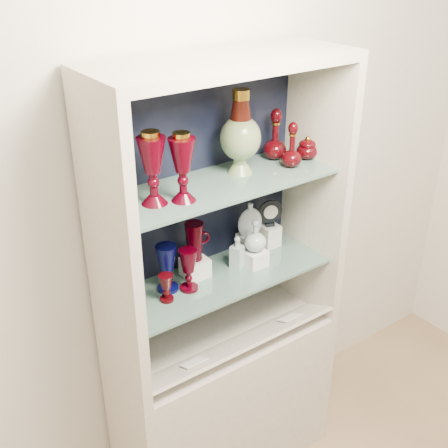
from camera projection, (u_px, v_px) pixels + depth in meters
wall_back at (193, 183)px, 2.31m from camera, size 3.50×0.02×2.80m
cabinet_base at (224, 400)px, 2.62m from camera, size 1.00×0.40×0.75m
cabinet_back_panel at (197, 202)px, 2.32m from camera, size 0.98×0.02×1.15m
cabinet_side_left at (111, 254)px, 1.93m from camera, size 0.04×0.40×1.15m
cabinet_side_right at (314, 190)px, 2.43m from camera, size 0.04×0.40×1.15m
cabinet_top_cap at (224, 62)px, 1.91m from camera, size 1.00×0.40×0.04m
shelf_lower at (221, 277)px, 2.33m from camera, size 0.92×0.34×0.01m
shelf_upper at (221, 184)px, 2.13m from camera, size 0.92×0.34×0.01m
label_ledge at (239, 344)px, 2.35m from camera, size 0.92×0.17×0.09m
label_card_0 at (194, 362)px, 2.23m from camera, size 0.10×0.06×0.03m
label_card_1 at (290, 317)px, 2.49m from camera, size 0.10×0.06×0.03m
pedestal_lamp_left at (153, 168)px, 1.90m from camera, size 0.10×0.10×0.26m
pedestal_lamp_right at (183, 167)px, 1.93m from camera, size 0.10×0.10×0.25m
enamel_urn at (241, 132)px, 2.15m from camera, size 0.18×0.18×0.33m
ruby_decanter_a at (292, 142)px, 2.23m from camera, size 0.09×0.09×0.21m
ruby_decanter_b at (275, 133)px, 2.31m from camera, size 0.11×0.11×0.23m
lidded_bowl at (307, 147)px, 2.34m from camera, size 0.11×0.11×0.10m
cobalt_goblet at (167, 268)px, 2.19m from camera, size 0.11×0.11×0.20m
ruby_goblet_tall at (188, 270)px, 2.20m from camera, size 0.09×0.09×0.18m
ruby_goblet_small at (166, 288)px, 2.14m from camera, size 0.07×0.07×0.11m
riser_ruby_pitcher at (195, 267)px, 2.31m from camera, size 0.10×0.10×0.08m
ruby_pitcher at (194, 241)px, 2.25m from camera, size 0.13×0.10×0.16m
clear_square_bottle at (237, 252)px, 2.35m from camera, size 0.07×0.07×0.15m
riser_flat_flask at (249, 244)px, 2.48m from camera, size 0.09×0.09×0.09m
flat_flask at (250, 219)px, 2.42m from camera, size 0.12×0.07×0.16m
riser_clear_round_decanter at (255, 258)px, 2.39m from camera, size 0.09×0.09×0.07m
clear_round_decanter at (255, 236)px, 2.34m from camera, size 0.10×0.10×0.14m
riser_cameo_medallion at (269, 235)px, 2.53m from camera, size 0.08×0.08×0.10m
cameo_medallion at (270, 213)px, 2.48m from camera, size 0.11×0.08×0.13m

